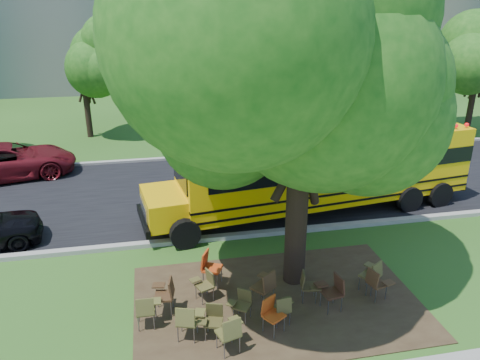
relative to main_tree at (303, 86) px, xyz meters
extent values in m
plane|color=#234816|center=(-1.70, -0.35, -5.21)|extent=(160.00, 160.00, 0.00)
cube|color=#382819|center=(-0.70, -0.85, -5.20)|extent=(7.00, 4.50, 0.03)
cube|color=black|center=(-1.70, 6.65, -5.19)|extent=(80.00, 8.00, 0.04)
cube|color=gray|center=(-1.70, 2.65, -5.14)|extent=(80.00, 0.25, 0.14)
cube|color=gray|center=(-1.70, 10.75, -5.14)|extent=(80.00, 0.25, 0.14)
cylinder|color=black|center=(-6.70, 15.65, -3.46)|extent=(0.32, 0.32, 3.50)
sphere|color=#185112|center=(-6.70, 15.65, -0.99)|extent=(4.80, 4.80, 4.80)
cylinder|color=black|center=(6.30, 13.65, -3.11)|extent=(0.38, 0.38, 4.20)
sphere|color=#185112|center=(6.30, 13.65, -0.17)|extent=(5.60, 5.60, 5.60)
cylinder|color=black|center=(14.30, 12.65, -3.41)|extent=(0.34, 0.34, 3.60)
cylinder|color=black|center=(0.00, 0.00, -3.14)|extent=(0.56, 0.56, 4.15)
sphere|color=#185112|center=(0.00, 0.00, 0.01)|extent=(7.14, 7.14, 7.14)
cube|color=#EEB407|center=(2.46, 4.18, -3.55)|extent=(10.53, 3.68, 2.30)
cube|color=black|center=(2.74, 4.22, -3.29)|extent=(9.98, 3.64, 0.56)
cube|color=#EEB407|center=(-3.24, 3.42, -4.27)|extent=(1.48, 2.20, 0.89)
cube|color=black|center=(2.46, 4.18, -4.13)|extent=(10.55, 3.71, 0.07)
cube|color=black|center=(2.46, 4.18, -4.48)|extent=(10.55, 3.71, 0.07)
cylinder|color=black|center=(-2.68, 2.32, -4.74)|extent=(0.97, 0.40, 0.94)
cylinder|color=black|center=(-2.99, 4.64, -4.74)|extent=(0.97, 0.40, 0.94)
cylinder|color=black|center=(5.31, 3.38, -4.74)|extent=(0.97, 0.40, 0.94)
cylinder|color=black|center=(5.00, 5.70, -4.74)|extent=(0.97, 0.40, 0.94)
cylinder|color=black|center=(6.61, 3.55, -4.74)|extent=(0.97, 0.40, 0.94)
cylinder|color=black|center=(6.30, 5.87, -4.74)|extent=(0.97, 0.40, 0.94)
cube|color=brown|center=(-3.89, -1.19, -4.76)|extent=(0.43, 0.41, 0.05)
cube|color=brown|center=(-3.90, -1.37, -4.53)|extent=(0.41, 0.11, 0.41)
cube|color=brown|center=(-3.65, -1.05, -4.64)|extent=(0.23, 0.29, 0.03)
cylinder|color=slate|center=(-4.06, -1.01, -4.98)|extent=(0.02, 0.02, 0.45)
cylinder|color=slate|center=(-3.73, -1.36, -4.98)|extent=(0.02, 0.02, 0.45)
cube|color=brown|center=(-3.00, -1.76, -4.74)|extent=(0.55, 0.53, 0.05)
cube|color=brown|center=(-3.06, -1.94, -4.51)|extent=(0.43, 0.22, 0.42)
cube|color=brown|center=(-2.72, -1.69, -4.61)|extent=(0.31, 0.35, 0.03)
cylinder|color=slate|center=(-3.12, -1.54, -4.97)|extent=(0.03, 0.03, 0.47)
cylinder|color=slate|center=(-2.88, -1.98, -4.97)|extent=(0.03, 0.03, 0.47)
cube|color=brown|center=(-2.20, -2.35, -4.73)|extent=(0.55, 0.54, 0.05)
cube|color=brown|center=(-2.14, -2.53, -4.50)|extent=(0.44, 0.22, 0.43)
cube|color=brown|center=(-2.00, -2.13, -4.60)|extent=(0.31, 0.36, 0.03)
cylinder|color=slate|center=(-2.42, -2.23, -4.97)|extent=(0.03, 0.03, 0.48)
cylinder|color=slate|center=(-1.97, -2.47, -4.97)|extent=(0.03, 0.03, 0.48)
cube|color=#443F1D|center=(-2.44, -1.86, -4.79)|extent=(0.48, 0.47, 0.05)
cube|color=#443F1D|center=(-2.39, -1.69, -4.59)|extent=(0.38, 0.20, 0.37)
cube|color=#443F1D|center=(-2.69, -1.91, -4.68)|extent=(0.27, 0.31, 0.03)
cylinder|color=slate|center=(-2.33, -2.05, -5.00)|extent=(0.02, 0.02, 0.42)
cylinder|color=slate|center=(-2.54, -1.66, -5.00)|extent=(0.02, 0.02, 0.42)
cube|color=#47421F|center=(-0.84, -1.67, -4.80)|extent=(0.41, 0.40, 0.05)
cube|color=#47421F|center=(-0.82, -1.83, -4.60)|extent=(0.37, 0.12, 0.36)
cube|color=#47421F|center=(-0.63, -1.52, -4.69)|extent=(0.22, 0.27, 0.03)
cylinder|color=slate|center=(-1.01, -1.53, -5.01)|extent=(0.02, 0.02, 0.41)
cylinder|color=slate|center=(-0.67, -1.81, -5.01)|extent=(0.02, 0.02, 0.41)
cube|color=#B14312|center=(-1.08, -1.93, -4.76)|extent=(0.57, 0.56, 0.05)
cube|color=#B14312|center=(-1.18, -1.78, -4.55)|extent=(0.39, 0.29, 0.40)
cube|color=#B14312|center=(-1.21, -2.18, -4.65)|extent=(0.33, 0.35, 0.03)
cylinder|color=slate|center=(-0.85, -1.98, -4.99)|extent=(0.02, 0.02, 0.45)
cylinder|color=slate|center=(-1.32, -1.88, -4.99)|extent=(0.02, 0.02, 0.45)
cube|color=#3E2316|center=(0.49, -1.41, -4.73)|extent=(0.49, 0.51, 0.05)
cube|color=#3E2316|center=(0.68, -1.38, -4.50)|extent=(0.17, 0.44, 0.43)
cube|color=#3E2316|center=(0.30, -1.19, -4.60)|extent=(0.33, 0.28, 0.03)
cylinder|color=slate|center=(0.34, -1.62, -4.97)|extent=(0.03, 0.03, 0.48)
cylinder|color=slate|center=(0.64, -1.21, -4.97)|extent=(0.03, 0.03, 0.48)
cube|color=#4F321C|center=(1.78, -1.19, -4.77)|extent=(0.49, 0.51, 0.05)
cube|color=#4F321C|center=(1.61, -1.24, -4.55)|extent=(0.20, 0.40, 0.40)
cube|color=#4F321C|center=(1.98, -1.38, -4.65)|extent=(0.32, 0.28, 0.03)
cylinder|color=slate|center=(1.89, -0.99, -4.99)|extent=(0.02, 0.02, 0.44)
cylinder|color=slate|center=(1.66, -1.40, -4.99)|extent=(0.02, 0.02, 0.44)
cube|color=#412917|center=(-3.47, -0.74, -4.73)|extent=(0.50, 0.52, 0.05)
cube|color=#412917|center=(-3.28, -0.77, -4.49)|extent=(0.18, 0.44, 0.43)
cube|color=#412917|center=(-3.57, -0.46, -4.60)|extent=(0.34, 0.29, 0.03)
cylinder|color=slate|center=(-3.68, -0.89, -4.97)|extent=(0.03, 0.03, 0.48)
cylinder|color=slate|center=(-3.25, -0.59, -4.97)|extent=(0.03, 0.03, 0.48)
cube|color=#4F4722|center=(-2.46, -0.44, -4.79)|extent=(0.49, 0.50, 0.05)
cube|color=#4F4722|center=(-2.30, -0.38, -4.59)|extent=(0.22, 0.38, 0.37)
cube|color=#4F4722|center=(-2.66, -0.28, -4.68)|extent=(0.32, 0.29, 0.03)
cylinder|color=slate|center=(-2.54, -0.65, -5.00)|extent=(0.02, 0.02, 0.42)
cylinder|color=slate|center=(-2.37, -0.23, -5.00)|extent=(0.02, 0.02, 0.42)
cube|color=#BB3C14|center=(-2.17, 0.20, -4.71)|extent=(0.61, 0.62, 0.06)
cube|color=#BB3C14|center=(-2.35, 0.29, -4.46)|extent=(0.30, 0.45, 0.45)
cube|color=#BB3C14|center=(-2.15, -0.11, -4.57)|extent=(0.39, 0.36, 0.03)
cylinder|color=slate|center=(-1.91, 0.28, -4.96)|extent=(0.03, 0.03, 0.50)
cylinder|color=slate|center=(-2.42, 0.11, -4.96)|extent=(0.03, 0.03, 0.50)
cube|color=#4D331B|center=(-1.08, -0.89, -4.71)|extent=(0.64, 0.64, 0.06)
cube|color=#4D331B|center=(-0.96, -1.05, -4.46)|extent=(0.42, 0.35, 0.45)
cube|color=#4D331B|center=(-0.96, -0.61, -4.58)|extent=(0.38, 0.40, 0.03)
cylinder|color=slate|center=(-1.35, -0.85, -4.96)|extent=(0.03, 0.03, 0.50)
cylinder|color=slate|center=(-0.82, -0.93, -4.96)|extent=(0.03, 0.03, 0.50)
cube|color=#43381D|center=(0.09, -0.95, -4.79)|extent=(0.45, 0.46, 0.05)
cube|color=#43381D|center=(-0.08, -0.92, -4.59)|extent=(0.17, 0.38, 0.37)
cube|color=#43381D|center=(0.16, -1.20, -4.68)|extent=(0.30, 0.26, 0.03)
cylinder|color=slate|center=(0.27, -0.83, -5.00)|extent=(0.02, 0.02, 0.42)
cylinder|color=slate|center=(-0.10, -1.08, -5.00)|extent=(0.02, 0.02, 0.42)
cube|color=brown|center=(1.74, -0.87, -4.74)|extent=(0.59, 0.59, 0.05)
cube|color=brown|center=(1.84, -1.03, -4.51)|extent=(0.41, 0.31, 0.42)
cube|color=brown|center=(1.88, -0.61, -4.62)|extent=(0.35, 0.37, 0.03)
cylinder|color=slate|center=(1.50, -0.81, -4.98)|extent=(0.03, 0.03, 0.47)
cylinder|color=slate|center=(1.99, -0.93, -4.98)|extent=(0.03, 0.03, 0.47)
cube|color=#4A4320|center=(-1.70, -1.38, -4.81)|extent=(0.51, 0.50, 0.04)
cube|color=#4A4320|center=(-1.61, -1.24, -4.62)|extent=(0.34, 0.27, 0.35)
cube|color=#4A4320|center=(-1.94, -1.36, -4.71)|extent=(0.30, 0.31, 0.03)
cylinder|color=slate|center=(-1.66, -1.58, -5.01)|extent=(0.02, 0.02, 0.40)
cylinder|color=slate|center=(-1.73, -1.17, -5.01)|extent=(0.02, 0.02, 0.40)
imported|color=#5B0F16|center=(-9.37, 9.75, -4.47)|extent=(5.73, 3.64, 1.47)
camera|label=1|loc=(-3.52, -10.25, 1.85)|focal=35.00mm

